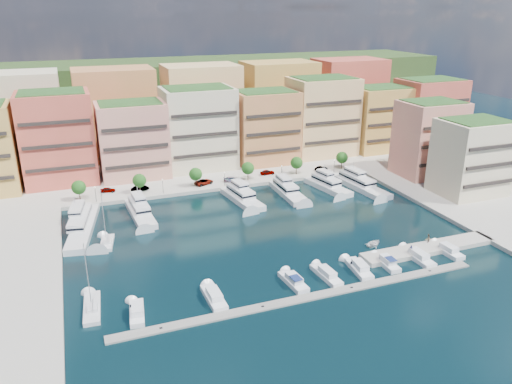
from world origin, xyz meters
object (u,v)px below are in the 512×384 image
Objects in this scene: tree_1 at (139,181)px; yacht_5 at (327,185)px; lamppost_0 at (95,192)px; car_0 at (108,190)px; tender_3 at (428,239)px; car_3 at (232,179)px; tree_5 at (342,158)px; car_4 at (267,172)px; yacht_1 at (140,211)px; cruiser_9 at (447,251)px; person_1 at (428,238)px; lamppost_3 at (282,170)px; yacht_6 at (359,184)px; sailboat_0 at (92,309)px; cruiser_2 at (214,298)px; cruiser_5 at (326,275)px; tree_2 at (196,174)px; cruiser_0 at (137,313)px; yacht_3 at (241,196)px; tree_4 at (297,163)px; lamppost_2 at (225,176)px; tree_0 at (79,187)px; yacht_0 at (83,224)px; cruiser_4 at (293,282)px; car_5 at (321,168)px; cruiser_6 at (359,269)px; cruiser_8 at (417,257)px; car_2 at (204,182)px; tender_0 at (374,243)px; lamppost_1 at (163,184)px; yacht_4 at (287,191)px; sailboat_2 at (107,243)px; car_1 at (140,188)px; cruiser_7 at (386,263)px.

yacht_5 is at bearing -13.50° from tree_1.
car_0 is (3.57, 6.42, -2.14)m from lamppost_0.
car_3 reaches higher than tender_3.
tree_5 reaches higher than car_4.
yacht_1 is 4.43× the size of car_4.
car_3 is at bearing 117.00° from cruiser_9.
tender_3 is at bearing -160.34° from person_1.
yacht_6 reaches higher than lamppost_3.
yacht_5 is 79.71m from sailboat_0.
cruiser_2 is 22.93m from cruiser_5.
tree_2 is at bearing 4.70° from lamppost_0.
cruiser_0 is at bearing -98.91° from tree_1.
cruiser_5 is at bearing -104.50° from lamppost_3.
yacht_3 reaches higher than lamppost_3.
tree_4 is 1.35× the size of lamppost_2.
tree_0 reaches higher than yacht_0.
cruiser_4 is 37.18m from tender_3.
yacht_6 reaches higher than cruiser_0.
car_4 is at bearing 73.88° from car_5.
yacht_3 is 2.35× the size of cruiser_0.
cruiser_6 is at bearing -168.91° from car_3.
tree_0 reaches higher than car_5.
cruiser_8 is 1.59× the size of car_2.
person_1 is at bearing -82.49° from tree_4.
tender_0 is (2.31, -46.82, -3.39)m from lamppost_3.
lamppost_1 reaches higher than cruiser_0.
lamppost_1 is at bearing 33.29° from yacht_0.
yacht_6 is at bearing 37.33° from cruiser_2.
yacht_4 reaches higher than tender_3.
lamppost_0 is at bearing 170.96° from yacht_5.
lamppost_3 is at bearing 68.90° from cruiser_4.
sailboat_2 is 32.05m from car_1.
cruiser_0 is 50.56m from cruiser_7.
car_1 is (-27.36, 59.95, 1.27)m from cruiser_5.
lamppost_3 is 0.72× the size of car_2.
yacht_4 reaches higher than car_0.
cruiser_9 is at bearing -55.15° from yacht_3.
cruiser_6 is 69.28m from car_1.
tree_2 is 1.35× the size of lamppost_2.
yacht_3 is (19.46, -10.54, -2.62)m from lamppost_1.
yacht_0 is 4.71× the size of car_2.
yacht_4 reaches higher than cruiser_8.
tree_0 is 77.90m from tender_0.
tree_5 is 1.26× the size of car_4.
car_5 reaches higher than cruiser_7.
yacht_3 is 11.81× the size of tender_3.
tree_5 is 40.78m from yacht_3.
yacht_5 reaches higher than cruiser_8.
tree_5 is at bearing 2.27° from lamppost_1.
sailboat_0 is (-64.26, -53.66, -4.44)m from tree_4.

